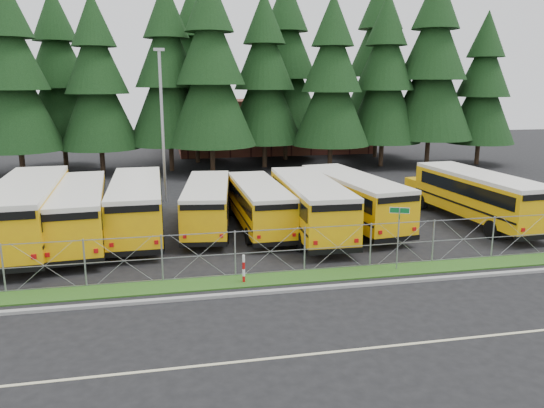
% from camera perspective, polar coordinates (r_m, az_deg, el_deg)
% --- Properties ---
extents(ground, '(120.00, 120.00, 0.00)m').
position_cam_1_polar(ground, '(24.34, 5.17, -6.27)').
color(ground, black).
rests_on(ground, ground).
extents(curb, '(50.00, 0.25, 0.12)m').
position_cam_1_polar(curb, '(21.55, 7.55, -8.75)').
color(curb, gray).
rests_on(curb, ground).
extents(grass_verge, '(50.00, 1.40, 0.06)m').
position_cam_1_polar(grass_verge, '(22.80, 6.40, -7.56)').
color(grass_verge, '#1F4413').
rests_on(grass_verge, ground).
extents(road_lane_line, '(50.00, 0.12, 0.01)m').
position_cam_1_polar(road_lane_line, '(17.45, 12.95, -14.63)').
color(road_lane_line, beige).
rests_on(road_lane_line, ground).
extents(chainlink_fence, '(44.00, 0.10, 2.00)m').
position_cam_1_polar(chainlink_fence, '(23.11, 5.93, -4.72)').
color(chainlink_fence, '#999CA1').
rests_on(chainlink_fence, ground).
extents(brick_building, '(22.00, 10.00, 6.00)m').
position_cam_1_polar(brick_building, '(63.47, 0.04, 8.44)').
color(brick_building, brown).
rests_on(brick_building, ground).
extents(bus_0, '(3.55, 12.53, 3.25)m').
position_cam_1_polar(bus_0, '(29.06, -24.60, -0.89)').
color(bus_0, '#F8B807').
rests_on(bus_0, ground).
extents(bus_1, '(3.54, 11.38, 2.94)m').
position_cam_1_polar(bus_1, '(28.69, -20.06, -0.99)').
color(bus_1, '#F8B807').
rests_on(bus_1, ground).
extents(bus_2, '(2.79, 11.30, 2.95)m').
position_cam_1_polar(bus_2, '(29.22, -14.30, -0.33)').
color(bus_2, '#F8B807').
rests_on(bus_2, ground).
extents(bus_3, '(3.68, 10.25, 2.63)m').
position_cam_1_polar(bus_3, '(29.60, -6.93, -0.18)').
color(bus_3, '#F8B807').
rests_on(bus_3, ground).
extents(bus_4, '(2.50, 10.01, 2.61)m').
position_cam_1_polar(bus_4, '(29.35, -1.50, -0.21)').
color(bus_4, '#F8B807').
rests_on(bus_4, ground).
extents(bus_5, '(2.89, 11.22, 2.93)m').
position_cam_1_polar(bus_5, '(28.69, 3.93, -0.23)').
color(bus_5, '#F8B807').
rests_on(bus_5, ground).
extents(bus_6, '(3.96, 11.25, 2.89)m').
position_cam_1_polar(bus_6, '(30.51, 8.36, 0.43)').
color(bus_6, '#F8B807').
rests_on(bus_6, ground).
extents(bus_east, '(3.41, 11.41, 2.95)m').
position_cam_1_polar(bus_east, '(32.86, 20.92, 0.65)').
color(bus_east, '#F8B807').
rests_on(bus_east, ground).
extents(street_sign, '(0.79, 0.52, 2.81)m').
position_cam_1_polar(street_sign, '(23.31, 13.48, -2.21)').
color(street_sign, '#999CA1').
rests_on(street_sign, ground).
extents(striped_bollard, '(0.11, 0.11, 1.20)m').
position_cam_1_polar(striped_bollard, '(21.67, -3.06, -7.00)').
color(striped_bollard, '#B20C0C').
rests_on(striped_bollard, ground).
extents(light_standard, '(0.70, 0.35, 10.14)m').
position_cam_1_polar(light_standard, '(36.24, -11.72, 8.75)').
color(light_standard, '#999CA1').
rests_on(light_standard, ground).
extents(conifer_1, '(7.38, 7.38, 16.33)m').
position_cam_1_polar(conifer_1, '(49.50, -26.05, 11.88)').
color(conifer_1, black).
rests_on(conifer_1, ground).
extents(conifer_2, '(7.03, 7.03, 15.55)m').
position_cam_1_polar(conifer_2, '(49.31, -18.31, 12.07)').
color(conifer_2, black).
rests_on(conifer_2, ground).
extents(conifer_3, '(7.56, 7.56, 16.71)m').
position_cam_1_polar(conifer_3, '(49.43, -11.11, 13.14)').
color(conifer_3, black).
rests_on(conifer_3, ground).
extents(conifer_4, '(7.80, 7.80, 17.26)m').
position_cam_1_polar(conifer_4, '(47.22, -6.63, 13.64)').
color(conifer_4, black).
rests_on(conifer_4, ground).
extents(conifer_5, '(7.34, 7.34, 16.22)m').
position_cam_1_polar(conifer_5, '(50.77, -0.83, 13.09)').
color(conifer_5, black).
rests_on(conifer_5, ground).
extents(conifer_6, '(7.14, 7.14, 15.80)m').
position_cam_1_polar(conifer_6, '(49.48, 6.44, 12.77)').
color(conifer_6, black).
rests_on(conifer_6, ground).
extents(conifer_7, '(7.27, 7.27, 16.09)m').
position_cam_1_polar(conifer_7, '(52.43, 12.00, 12.74)').
color(conifer_7, black).
rests_on(conifer_7, ground).
extents(conifer_8, '(8.23, 8.23, 18.21)m').
position_cam_1_polar(conifer_8, '(53.90, 16.88, 13.60)').
color(conifer_8, black).
rests_on(conifer_8, ground).
extents(conifer_9, '(6.64, 6.64, 14.68)m').
position_cam_1_polar(conifer_9, '(56.37, 21.72, 11.40)').
color(conifer_9, black).
rests_on(conifer_9, ground).
extents(conifer_10, '(7.49, 7.49, 16.56)m').
position_cam_1_polar(conifer_10, '(54.29, -21.95, 12.35)').
color(conifer_10, black).
rests_on(conifer_10, ground).
extents(conifer_11, '(7.89, 7.89, 17.45)m').
position_cam_1_polar(conifer_11, '(54.44, -8.27, 13.60)').
color(conifer_11, black).
rests_on(conifer_11, ground).
extents(conifer_12, '(8.33, 8.33, 18.43)m').
position_cam_1_polar(conifer_12, '(55.81, 1.50, 14.20)').
color(conifer_12, black).
rests_on(conifer_12, ground).
extents(conifer_13, '(8.60, 8.60, 19.02)m').
position_cam_1_polar(conifer_13, '(58.92, 11.39, 14.18)').
color(conifer_13, black).
rests_on(conifer_13, ground).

